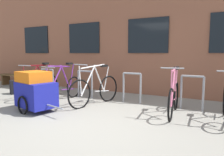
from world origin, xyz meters
The scene contains 10 objects.
ground_plane centered at (0.00, 0.00, 0.00)m, with size 42.00×42.00×0.00m, color gray.
storefront_building centered at (0.00, 6.03, 2.84)m, with size 28.00×5.71×5.69m.
bike_rack centered at (0.03, 1.90, 0.49)m, with size 6.54×0.05×0.82m.
bicycle_white centered at (-0.75, 1.31, 0.40)m, with size 0.51×1.75×1.08m.
bicycle_pink centered at (1.23, 1.34, 0.38)m, with size 0.44×1.62×1.06m.
bicycle_purple centered at (-1.81, 1.26, 0.37)m, with size 0.44×1.74×1.07m.
bicycle_maroon centered at (-2.71, 1.25, 0.38)m, with size 0.44×1.74×1.05m.
bike_trailer centered at (-1.61, 0.15, 0.47)m, with size 1.48×0.79×0.92m.
wooden_bench centered at (-5.25, 2.55, 0.34)m, with size 1.88×0.40×0.45m.
backpack centered at (-3.85, 1.28, 0.22)m, with size 0.28×0.20×0.44m, color black.
Camera 1 is at (2.19, -3.29, 1.31)m, focal length 34.46 mm.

